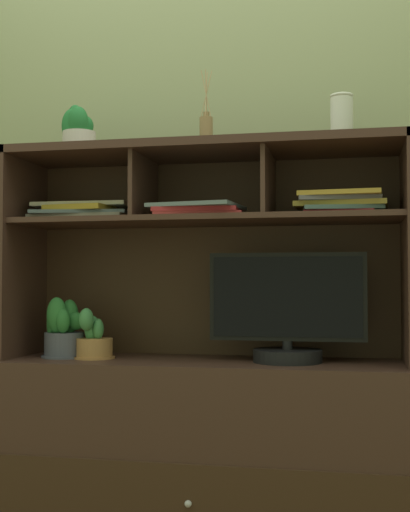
% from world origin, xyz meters
% --- Properties ---
extents(back_wall, '(6.00, 0.02, 2.80)m').
position_xyz_m(back_wall, '(0.00, 0.28, 1.40)').
color(back_wall, '#919D6D').
rests_on(back_wall, ground).
extents(media_console, '(1.53, 0.53, 1.37)m').
position_xyz_m(media_console, '(0.00, 0.01, 0.42)').
color(media_console, '#402921').
rests_on(media_console, ground).
extents(tv_monitor, '(0.56, 0.24, 0.39)m').
position_xyz_m(tv_monitor, '(0.30, -0.03, 0.75)').
color(tv_monitor, black).
rests_on(tv_monitor, media_console).
extents(potted_orchid, '(0.15, 0.15, 0.19)m').
position_xyz_m(potted_orchid, '(-0.41, -0.05, 0.65)').
color(potted_orchid, '#AB7542').
rests_on(potted_orchid, media_console).
extents(potted_fern, '(0.17, 0.17, 0.23)m').
position_xyz_m(potted_fern, '(-0.54, -0.04, 0.68)').
color(potted_fern, '#484B5A').
rests_on(potted_fern, media_console).
extents(magazine_stack_left, '(0.33, 0.27, 0.08)m').
position_xyz_m(magazine_stack_left, '(0.49, 0.01, 1.15)').
color(magazine_stack_left, '#9F2732').
rests_on(magazine_stack_left, media_console).
extents(magazine_stack_centre, '(0.40, 0.32, 0.07)m').
position_xyz_m(magazine_stack_centre, '(-0.49, 0.04, 1.14)').
color(magazine_stack_centre, gray).
rests_on(magazine_stack_centre, media_console).
extents(magazine_stack_right, '(0.34, 0.29, 0.04)m').
position_xyz_m(magazine_stack_right, '(-0.02, -0.05, 1.13)').
color(magazine_stack_right, '#A83031').
rests_on(magazine_stack_right, media_console).
extents(diffuser_bottle, '(0.05, 0.05, 0.29)m').
position_xyz_m(diffuser_bottle, '(0.00, 0.02, 1.44)').
color(diffuser_bottle, olive).
rests_on(diffuser_bottle, media_console).
extents(potted_succulent, '(0.15, 0.15, 0.19)m').
position_xyz_m(potted_succulent, '(-0.50, 0.00, 1.45)').
color(potted_succulent, beige).
rests_on(potted_succulent, media_console).
extents(ceramic_vase, '(0.08, 0.08, 0.17)m').
position_xyz_m(ceramic_vase, '(0.50, 0.01, 1.46)').
color(ceramic_vase, silver).
rests_on(ceramic_vase, media_console).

